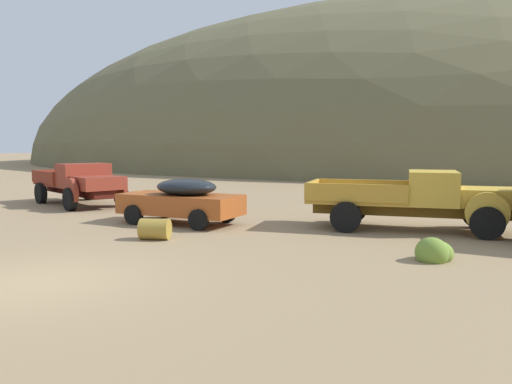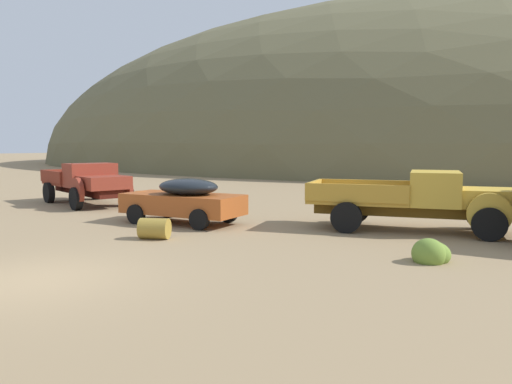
% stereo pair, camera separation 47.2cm
% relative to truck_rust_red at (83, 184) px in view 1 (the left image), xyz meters
% --- Properties ---
extents(ground_plane, '(300.00, 300.00, 0.00)m').
position_rel_truck_rust_red_xyz_m(ground_plane, '(9.53, -8.71, -0.99)').
color(ground_plane, '#937A56').
extents(hill_far_right, '(113.73, 74.09, 42.47)m').
position_rel_truck_rust_red_xyz_m(hill_far_right, '(-7.42, 54.93, -0.99)').
color(hill_far_right, brown).
rests_on(hill_far_right, ground).
extents(truck_rust_red, '(6.11, 3.75, 1.89)m').
position_rel_truck_rust_red_xyz_m(truck_rust_red, '(0.00, 0.00, 0.00)').
color(truck_rust_red, '#42140D').
rests_on(truck_rust_red, ground).
extents(car_oxide_orange, '(4.62, 2.32, 1.57)m').
position_rel_truck_rust_red_xyz_m(car_oxide_orange, '(6.90, -1.60, -0.18)').
color(car_oxide_orange, '#A34C1E').
rests_on(car_oxide_orange, ground).
extents(truck_faded_yellow, '(6.87, 3.79, 1.89)m').
position_rel_truck_rust_red_xyz_m(truck_faded_yellow, '(14.62, 1.53, 0.01)').
color(truck_faded_yellow, brown).
rests_on(truck_faded_yellow, ground).
extents(oil_drum_tipped, '(1.01, 0.90, 0.60)m').
position_rel_truck_rust_red_xyz_m(oil_drum_tipped, '(8.32, -4.20, -0.69)').
color(oil_drum_tipped, olive).
rests_on(oil_drum_tipped, ground).
extents(bush_lone_scrub, '(0.84, 0.97, 0.73)m').
position_rel_truck_rust_red_xyz_m(bush_lone_scrub, '(15.71, -2.59, -0.82)').
color(bush_lone_scrub, olive).
rests_on(bush_lone_scrub, ground).
extents(bush_front_left, '(0.98, 0.76, 0.72)m').
position_rel_truck_rust_red_xyz_m(bush_front_left, '(5.47, 1.79, -0.80)').
color(bush_front_left, '#5B8E42').
rests_on(bush_front_left, ground).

